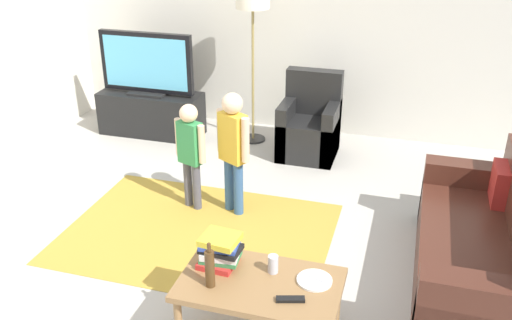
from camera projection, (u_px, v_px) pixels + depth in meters
ground at (234, 270)px, 4.28m from camera, size 7.80×7.80×0.00m
wall_back at (317, 16)px, 6.31m from camera, size 6.00×0.12×2.70m
area_rug at (198, 232)px, 4.74m from camera, size 2.20×1.60×0.01m
tv_stand at (152, 114)px, 6.63m from camera, size 1.20×0.44×0.50m
tv at (147, 64)px, 6.35m from camera, size 1.10×0.28×0.71m
couch at (489, 252)px, 3.99m from camera, size 0.80×1.80×0.86m
armchair at (310, 128)px, 6.08m from camera, size 0.60×0.60×0.90m
floor_lamp at (253, 4)px, 5.90m from camera, size 0.36×0.36×1.78m
child_near_tv at (190, 147)px, 4.90m from camera, size 0.31×0.18×0.98m
child_center at (233, 143)px, 4.79m from camera, size 0.34×0.23×1.11m
coffee_table at (260, 288)px, 3.49m from camera, size 1.00×0.60×0.42m
book_stack at (220, 251)px, 3.59m from camera, size 0.27×0.24×0.21m
bottle at (210, 268)px, 3.38m from camera, size 0.06×0.06×0.31m
tv_remote at (290, 299)px, 3.30m from camera, size 0.18×0.09×0.02m
soda_can at (273, 264)px, 3.54m from camera, size 0.07×0.07×0.12m
plate at (314, 280)px, 3.47m from camera, size 0.22×0.22×0.02m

